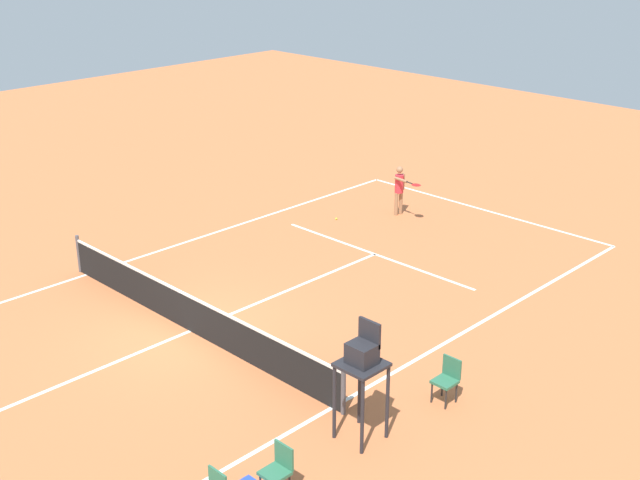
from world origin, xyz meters
TOP-DOWN VIEW (x-y plane):
  - ground_plane at (0.00, 0.00)m, footprint 60.00×60.00m
  - court_lines at (0.00, 0.00)m, footprint 9.45×24.33m
  - tennis_net at (0.00, 0.00)m, footprint 10.05×0.10m
  - player_serving at (1.64, -9.74)m, footprint 1.24×0.68m
  - tennis_ball at (2.79, -7.97)m, footprint 0.07×0.07m
  - umpire_chair at (-5.75, 0.33)m, footprint 0.80×0.80m
  - courtside_chair_near at (-5.87, 2.57)m, footprint 0.44×0.46m
  - courtside_chair_mid at (-6.15, -1.81)m, footprint 0.44×0.46m

SIDE VIEW (x-z plane):
  - ground_plane at x=0.00m, z-range 0.00..0.00m
  - court_lines at x=0.00m, z-range 0.00..0.01m
  - tennis_ball at x=2.79m, z-range 0.00..0.07m
  - tennis_net at x=0.00m, z-range -0.04..1.03m
  - courtside_chair_near at x=-5.87m, z-range 0.06..1.01m
  - courtside_chair_mid at x=-6.15m, z-range 0.06..1.01m
  - player_serving at x=1.64m, z-range 0.15..1.79m
  - umpire_chair at x=-5.75m, z-range 0.40..2.81m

